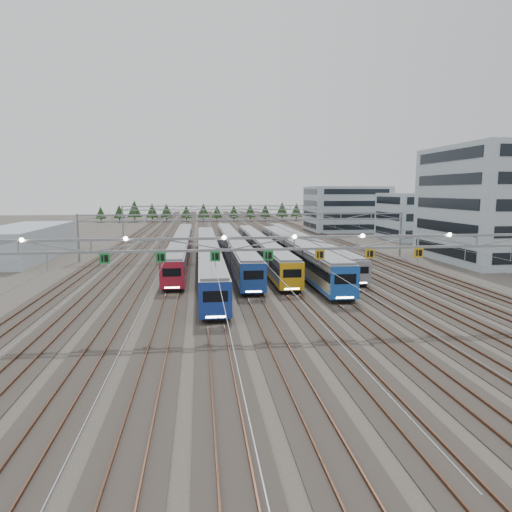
{
  "coord_description": "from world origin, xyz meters",
  "views": [
    {
      "loc": [
        -8.03,
        -38.08,
        11.71
      ],
      "look_at": [
        -0.9,
        19.2,
        3.5
      ],
      "focal_mm": 32.0,
      "sensor_mm": 36.0,
      "label": 1
    }
  ],
  "objects": [
    {
      "name": "gantry_far",
      "position": [
        0.0,
        85.0,
        6.39
      ],
      "size": [
        56.36,
        0.36,
        8.0
      ],
      "color": "gray",
      "rests_on": "ground"
    },
    {
      "name": "gantry_mid",
      "position": [
        0.0,
        40.0,
        6.39
      ],
      "size": [
        56.36,
        0.36,
        8.0
      ],
      "color": "gray",
      "rests_on": "ground"
    },
    {
      "name": "train_d",
      "position": [
        2.25,
        38.67,
        2.12
      ],
      "size": [
        2.88,
        54.56,
        3.75
      ],
      "color": "black",
      "rests_on": "ground"
    },
    {
      "name": "train_f",
      "position": [
        11.25,
        45.95,
        1.91
      ],
      "size": [
        2.56,
        63.99,
        3.32
      ],
      "color": "black",
      "rests_on": "ground"
    },
    {
      "name": "gantry_near",
      "position": [
        -0.05,
        -0.12,
        7.09
      ],
      "size": [
        56.36,
        0.61,
        8.08
      ],
      "color": "gray",
      "rests_on": "ground"
    },
    {
      "name": "track_bed",
      "position": [
        0.0,
        100.0,
        1.49
      ],
      "size": [
        54.0,
        260.0,
        5.42
      ],
      "color": "#2D2823",
      "rests_on": "ground"
    },
    {
      "name": "west_shed",
      "position": [
        -38.82,
        46.29,
        2.79
      ],
      "size": [
        10.0,
        30.0,
        5.57
      ],
      "primitive_type": "cube",
      "color": "#A5BAC5",
      "rests_on": "ground"
    },
    {
      "name": "train_c",
      "position": [
        -2.25,
        40.71,
        2.2
      ],
      "size": [
        3.0,
        60.61,
        3.91
      ],
      "color": "black",
      "rests_on": "ground"
    },
    {
      "name": "ground",
      "position": [
        0.0,
        0.0,
        0.0
      ],
      "size": [
        400.0,
        400.0,
        0.0
      ],
      "primitive_type": "plane",
      "color": "#47423A",
      "rests_on": "ground"
    },
    {
      "name": "train_b",
      "position": [
        -6.75,
        30.38,
        2.19
      ],
      "size": [
        2.98,
        59.29,
        3.88
      ],
      "color": "black",
      "rests_on": "ground"
    },
    {
      "name": "train_e",
      "position": [
        6.75,
        32.17,
        2.31
      ],
      "size": [
        3.15,
        51.76,
        4.11
      ],
      "color": "black",
      "rests_on": "ground"
    },
    {
      "name": "depot_bldg_north",
      "position": [
        35.4,
        93.66,
        6.54
      ],
      "size": [
        22.0,
        18.0,
        13.09
      ],
      "primitive_type": "cube",
      "color": "#A5BAC5",
      "rests_on": "ground"
    },
    {
      "name": "depot_bldg_south",
      "position": [
        41.21,
        32.8,
        9.56
      ],
      "size": [
        18.0,
        22.0,
        19.11
      ],
      "primitive_type": "cube",
      "color": "#A5BAC5",
      "rests_on": "ground"
    },
    {
      "name": "treeline",
      "position": [
        -0.9,
        141.62,
        4.23
      ],
      "size": [
        93.8,
        5.6,
        7.02
      ],
      "color": "#332114",
      "rests_on": "ground"
    },
    {
      "name": "train_a",
      "position": [
        -11.25,
        42.91,
        2.12
      ],
      "size": [
        2.87,
        58.37,
        3.74
      ],
      "color": "black",
      "rests_on": "ground"
    },
    {
      "name": "depot_bldg_mid",
      "position": [
        44.18,
        67.65,
        5.63
      ],
      "size": [
        14.0,
        16.0,
        11.27
      ],
      "primitive_type": "cube",
      "color": "#A5BAC5",
      "rests_on": "ground"
    }
  ]
}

